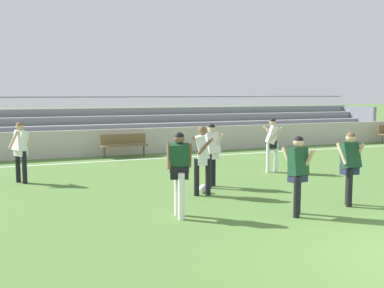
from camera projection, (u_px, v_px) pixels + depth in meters
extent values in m
cube|color=white|center=(166.00, 158.00, 17.81)|extent=(44.00, 0.12, 0.01)
cube|color=#BCB7AD|center=(153.00, 141.00, 19.21)|extent=(48.00, 0.16, 1.05)
cube|color=#B2B2B7|center=(144.00, 142.00, 20.23)|extent=(25.69, 0.36, 0.08)
cube|color=slate|center=(146.00, 147.00, 20.06)|extent=(25.69, 0.04, 0.35)
cube|color=#B2B2B7|center=(140.00, 133.00, 20.76)|extent=(25.69, 0.36, 0.08)
cube|color=slate|center=(142.00, 137.00, 20.59)|extent=(25.69, 0.04, 0.35)
cube|color=#B2B2B7|center=(136.00, 124.00, 21.28)|extent=(25.69, 0.36, 0.08)
cube|color=slate|center=(138.00, 129.00, 21.12)|extent=(25.69, 0.04, 0.35)
cube|color=#B2B2B7|center=(133.00, 116.00, 21.81)|extent=(25.69, 0.36, 0.08)
cube|color=slate|center=(134.00, 120.00, 21.65)|extent=(25.69, 0.04, 0.35)
cube|color=#B2B2B7|center=(129.00, 108.00, 22.34)|extent=(25.69, 0.36, 0.08)
cube|color=slate|center=(130.00, 112.00, 22.18)|extent=(25.69, 0.04, 0.35)
cube|color=slate|center=(356.00, 122.00, 26.15)|extent=(0.20, 2.83, 1.75)
cylinder|color=slate|center=(128.00, 97.00, 22.51)|extent=(25.69, 0.06, 0.06)
cube|color=brown|center=(124.00, 146.00, 17.98)|extent=(1.80, 0.40, 0.06)
cube|color=brown|center=(123.00, 139.00, 18.12)|extent=(1.80, 0.05, 0.40)
cylinder|color=#47474C|center=(104.00, 152.00, 17.71)|extent=(0.07, 0.07, 0.45)
cylinder|color=#47474C|center=(144.00, 151.00, 18.30)|extent=(0.07, 0.07, 0.45)
cylinder|color=#47474C|center=(382.00, 139.00, 22.95)|extent=(0.07, 0.07, 0.45)
cylinder|color=black|center=(209.00, 171.00, 12.11)|extent=(0.13, 0.13, 0.89)
cylinder|color=black|center=(213.00, 170.00, 12.35)|extent=(0.13, 0.13, 0.89)
cube|color=white|center=(211.00, 154.00, 12.19)|extent=(0.40, 0.30, 0.24)
cube|color=white|center=(211.00, 143.00, 12.15)|extent=(0.45, 0.43, 0.60)
cylinder|color=beige|center=(204.00, 142.00, 12.20)|extent=(0.15, 0.35, 0.48)
cylinder|color=beige|center=(219.00, 142.00, 12.10)|extent=(0.15, 0.35, 0.48)
sphere|color=beige|center=(211.00, 128.00, 12.11)|extent=(0.21, 0.21, 0.21)
sphere|color=black|center=(211.00, 128.00, 12.11)|extent=(0.20, 0.20, 0.20)
cylinder|color=black|center=(197.00, 177.00, 11.20)|extent=(0.13, 0.13, 0.90)
cylinder|color=black|center=(208.00, 177.00, 11.25)|extent=(0.13, 0.13, 0.90)
cube|color=white|center=(202.00, 159.00, 11.18)|extent=(0.33, 0.41, 0.24)
cube|color=white|center=(202.00, 147.00, 11.15)|extent=(0.46, 0.48, 0.60)
cylinder|color=brown|center=(200.00, 145.00, 11.33)|extent=(0.40, 0.21, 0.44)
cylinder|color=brown|center=(205.00, 146.00, 10.95)|extent=(0.40, 0.21, 0.44)
sphere|color=brown|center=(202.00, 131.00, 11.11)|extent=(0.21, 0.21, 0.21)
sphere|color=brown|center=(202.00, 130.00, 11.10)|extent=(0.20, 0.20, 0.20)
cylinder|color=black|center=(349.00, 188.00, 10.11)|extent=(0.13, 0.13, 0.84)
cylinder|color=black|center=(348.00, 186.00, 10.33)|extent=(0.13, 0.13, 0.84)
cube|color=#232847|center=(350.00, 169.00, 10.18)|extent=(0.37, 0.24, 0.24)
cube|color=#194228|center=(350.00, 155.00, 10.15)|extent=(0.40, 0.39, 0.60)
cylinder|color=#D6A884|center=(342.00, 154.00, 10.12)|extent=(0.10, 0.36, 0.47)
cylinder|color=#D6A884|center=(358.00, 153.00, 10.16)|extent=(0.10, 0.36, 0.47)
sphere|color=#D6A884|center=(351.00, 138.00, 10.10)|extent=(0.21, 0.21, 0.21)
sphere|color=brown|center=(351.00, 137.00, 10.10)|extent=(0.20, 0.20, 0.20)
cylinder|color=white|center=(276.00, 158.00, 14.57)|extent=(0.13, 0.13, 0.91)
cylinder|color=white|center=(268.00, 158.00, 14.54)|extent=(0.13, 0.13, 0.91)
cube|color=black|center=(272.00, 144.00, 14.51)|extent=(0.34, 0.42, 0.24)
cube|color=white|center=(273.00, 135.00, 14.47)|extent=(0.50, 0.50, 0.60)
cylinder|color=#D6A884|center=(276.00, 134.00, 14.29)|extent=(0.41, 0.22, 0.44)
cylinder|color=#D6A884|center=(269.00, 133.00, 14.65)|extent=(0.41, 0.22, 0.44)
sphere|color=#D6A884|center=(273.00, 122.00, 14.43)|extent=(0.21, 0.21, 0.21)
sphere|color=black|center=(273.00, 122.00, 14.43)|extent=(0.20, 0.20, 0.20)
cylinder|color=white|center=(177.00, 193.00, 9.39)|extent=(0.13, 0.13, 0.92)
cylinder|color=white|center=(181.00, 196.00, 9.07)|extent=(0.13, 0.13, 0.92)
cube|color=black|center=(179.00, 173.00, 9.18)|extent=(0.41, 0.32, 0.24)
cube|color=#194228|center=(179.00, 158.00, 9.15)|extent=(0.46, 0.42, 0.59)
cylinder|color=brown|center=(190.00, 156.00, 9.18)|extent=(0.16, 0.29, 0.51)
cylinder|color=brown|center=(169.00, 156.00, 9.11)|extent=(0.16, 0.29, 0.51)
sphere|color=brown|center=(179.00, 138.00, 9.11)|extent=(0.21, 0.21, 0.21)
sphere|color=black|center=(179.00, 137.00, 9.11)|extent=(0.20, 0.20, 0.20)
cylinder|color=black|center=(297.00, 197.00, 9.23)|extent=(0.13, 0.13, 0.83)
cylinder|color=black|center=(298.00, 194.00, 9.53)|extent=(0.13, 0.13, 0.83)
cube|color=#232847|center=(298.00, 176.00, 9.34)|extent=(0.39, 0.28, 0.24)
cube|color=#194228|center=(298.00, 161.00, 9.30)|extent=(0.42, 0.34, 0.58)
cylinder|color=#D6A884|center=(288.00, 159.00, 9.36)|extent=(0.14, 0.35, 0.48)
cylinder|color=#D6A884|center=(309.00, 160.00, 9.24)|extent=(0.14, 0.35, 0.48)
sphere|color=#D6A884|center=(299.00, 142.00, 9.26)|extent=(0.21, 0.21, 0.21)
sphere|color=black|center=(299.00, 141.00, 9.26)|extent=(0.20, 0.20, 0.20)
cylinder|color=black|center=(24.00, 167.00, 12.71)|extent=(0.13, 0.13, 0.90)
cylinder|color=black|center=(18.00, 166.00, 12.89)|extent=(0.13, 0.13, 0.90)
cube|color=white|center=(21.00, 151.00, 12.76)|extent=(0.37, 0.42, 0.24)
cube|color=white|center=(20.00, 141.00, 12.72)|extent=(0.48, 0.50, 0.60)
cylinder|color=#D6A884|center=(13.00, 140.00, 12.55)|extent=(0.31, 0.22, 0.49)
cylinder|color=#D6A884|center=(27.00, 139.00, 12.88)|extent=(0.31, 0.22, 0.49)
sphere|color=#D6A884|center=(20.00, 127.00, 12.68)|extent=(0.21, 0.21, 0.21)
sphere|color=brown|center=(20.00, 126.00, 12.68)|extent=(0.20, 0.20, 0.20)
sphere|color=white|center=(203.00, 189.00, 11.54)|extent=(0.22, 0.22, 0.22)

